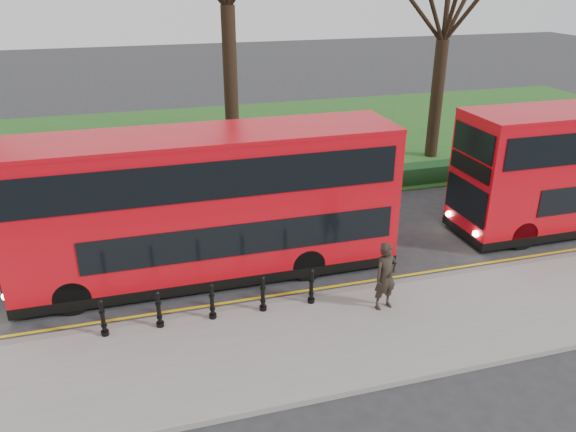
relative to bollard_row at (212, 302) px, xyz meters
name	(u,v)px	position (x,y,z in m)	size (l,w,h in m)	color
ground	(233,292)	(0.79, 1.35, -0.65)	(120.00, 120.00, 0.00)	#28282B
pavement	(256,352)	(0.79, -1.65, -0.57)	(60.00, 4.00, 0.15)	gray
kerb	(240,308)	(0.79, 0.35, -0.57)	(60.00, 0.25, 0.16)	slate
grass_verge	(179,147)	(0.79, 16.35, -0.62)	(60.00, 18.00, 0.06)	#1E511B
hedge	(200,196)	(0.79, 8.15, -0.25)	(60.00, 0.90, 0.80)	black
yellow_line_outer	(238,305)	(0.79, 0.65, -0.64)	(60.00, 0.10, 0.01)	yellow
yellow_line_inner	(236,301)	(0.79, 0.85, -0.64)	(60.00, 0.10, 0.01)	yellow
bollard_row	(212,302)	(0.00, 0.00, 0.00)	(5.63, 0.15, 1.00)	black
bus_lead	(208,207)	(0.38, 2.61, 1.60)	(11.21, 2.57, 4.46)	red
pedestrian	(386,276)	(4.57, -0.77, 0.46)	(0.70, 0.46, 1.92)	black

